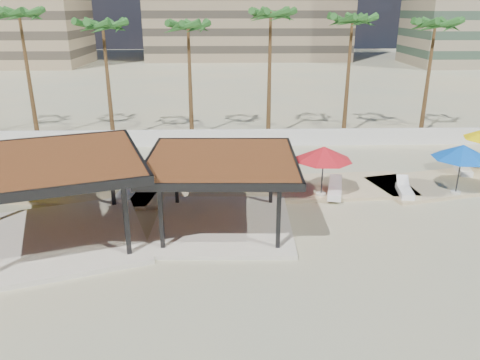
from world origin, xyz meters
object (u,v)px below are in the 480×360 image
at_px(pavilion_west, 52,192).
at_px(lounger_d, 463,169).
at_px(umbrella_c, 324,154).
at_px(lounger_a, 125,194).
at_px(lounger_c, 405,191).
at_px(pavilion_central, 222,186).
at_px(lounger_b, 335,191).

xyz_separation_m(pavilion_west, lounger_d, (21.72, 7.85, -1.88)).
xyz_separation_m(umbrella_c, lounger_d, (9.32, 3.44, -2.13)).
distance_m(lounger_a, lounger_c, 14.87).
bearing_deg(pavilion_west, pavilion_central, -9.67).
xyz_separation_m(pavilion_west, lounger_b, (13.13, 4.45, -1.88)).
distance_m(pavilion_central, lounger_d, 16.10).
height_order(umbrella_c, lounger_a, umbrella_c).
distance_m(pavilion_west, lounger_d, 23.17).
xyz_separation_m(pavilion_central, pavilion_west, (-7.16, -1.17, 0.25)).
bearing_deg(pavilion_central, pavilion_west, -169.09).
xyz_separation_m(pavilion_central, lounger_a, (-5.13, 3.28, -1.64)).
bearing_deg(lounger_a, pavilion_central, -115.43).
distance_m(lounger_a, lounger_b, 11.11).
height_order(pavilion_central, lounger_b, pavilion_central).
bearing_deg(pavilion_west, lounger_b, -0.23).
bearing_deg(umbrella_c, lounger_a, 179.75).
bearing_deg(pavilion_central, lounger_b, 30.41).
xyz_separation_m(lounger_b, lounger_d, (8.59, 3.40, -0.01)).
distance_m(pavilion_central, lounger_c, 10.41).
height_order(lounger_c, lounger_d, lounger_d).
bearing_deg(pavilion_central, umbrella_c, 33.32).
height_order(pavilion_central, lounger_a, pavilion_central).
relative_size(pavilion_west, lounger_d, 4.48).
xyz_separation_m(pavilion_west, lounger_c, (16.90, 4.45, -1.89)).
relative_size(pavilion_west, lounger_b, 4.26).
xyz_separation_m(pavilion_west, umbrella_c, (12.40, 4.40, 0.24)).
relative_size(pavilion_central, lounger_a, 3.28).
bearing_deg(pavilion_central, lounger_c, 20.25).
distance_m(pavilion_central, umbrella_c, 6.18).
xyz_separation_m(lounger_a, lounger_d, (19.70, 3.40, 0.00)).
distance_m(pavilion_central, pavilion_west, 7.26).
height_order(pavilion_west, lounger_b, pavilion_west).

